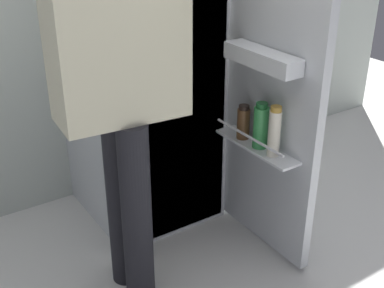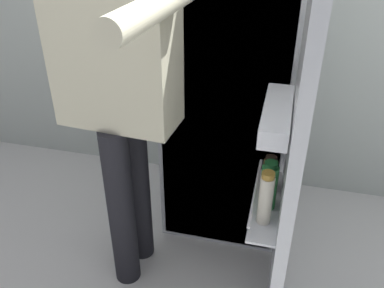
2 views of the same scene
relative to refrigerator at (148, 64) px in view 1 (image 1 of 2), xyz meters
The scene contains 3 objects.
ground_plane 0.98m from the refrigerator, 92.36° to the right, with size 6.70×6.70×0.00m, color silver.
refrigerator is the anchor object (origin of this frame).
person 0.66m from the refrigerator, 126.45° to the right, with size 0.56×0.80×1.64m.
Camera 1 is at (-1.10, -1.57, 1.56)m, focal length 47.54 mm.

